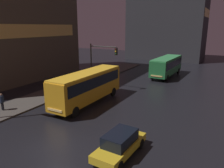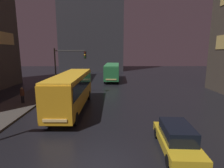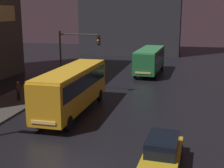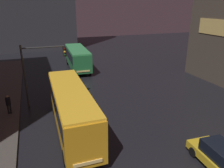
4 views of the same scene
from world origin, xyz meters
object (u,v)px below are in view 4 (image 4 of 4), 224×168
traffic_light_main (40,65)px  pedestrian_mid (8,103)px  bus_far (77,56)px  car_taxi (222,159)px  bus_near (71,106)px

traffic_light_main → pedestrian_mid: bearing=-161.4°
bus_far → car_taxi: bus_far is taller
bus_near → pedestrian_mid: bearing=-42.9°
bus_far → traffic_light_main: 13.07m
bus_near → bus_far: 17.51m
bus_near → car_taxi: bus_near is taller
bus_near → car_taxi: 10.30m
car_taxi → bus_far: bearing=-78.7°
bus_far → traffic_light_main: (-5.68, -11.58, 2.10)m
pedestrian_mid → traffic_light_main: traffic_light_main is taller
bus_near → car_taxi: (7.30, -7.14, -1.33)m
traffic_light_main → bus_near: bearing=-72.3°
bus_near → bus_far: (3.94, 17.06, -0.17)m
pedestrian_mid → traffic_light_main: size_ratio=0.29×
bus_near → traffic_light_main: size_ratio=1.73×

